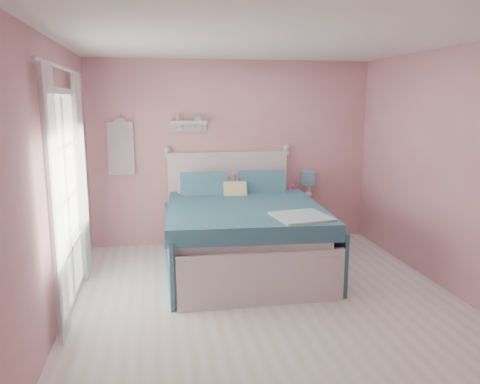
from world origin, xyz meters
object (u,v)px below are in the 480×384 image
object	(u,v)px
vase	(293,197)
teacup	(300,202)
table_lamp	(308,180)
bed	(242,234)
nightstand	(301,222)

from	to	relation	value
vase	teacup	distance (m)	0.19
teacup	table_lamp	bearing A→B (deg)	48.45
teacup	bed	bearing A→B (deg)	-141.88
vase	nightstand	bearing A→B (deg)	-12.44
nightstand	table_lamp	size ratio (longest dim) A/B	1.32
bed	nightstand	xyz separation A→B (m)	(1.06, 0.92, -0.13)
table_lamp	vase	distance (m)	0.33
table_lamp	teacup	size ratio (longest dim) A/B	4.49
nightstand	vase	xyz separation A→B (m)	(-0.13, 0.03, 0.37)
bed	nightstand	distance (m)	1.41
nightstand	vase	distance (m)	0.39
bed	nightstand	bearing A→B (deg)	44.61
bed	table_lamp	distance (m)	1.60
vase	teacup	xyz separation A→B (m)	(0.06, -0.17, -0.04)
vase	teacup	world-z (taller)	vase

